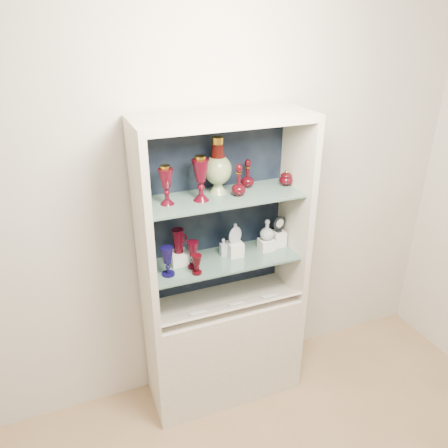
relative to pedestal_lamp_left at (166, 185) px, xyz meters
name	(u,v)px	position (x,y,z in m)	size (l,w,h in m)	color
wall_back	(211,195)	(0.33, 0.20, -0.18)	(3.50, 0.02, 2.80)	beige
cabinet_base	(224,346)	(0.33, -0.02, -1.21)	(1.00, 0.40, 0.75)	beige
cabinet_back_panel	(213,208)	(0.33, 0.17, -0.26)	(0.98, 0.02, 1.15)	black
cabinet_side_left	(143,234)	(-0.15, -0.02, -0.26)	(0.04, 0.40, 1.15)	beige
cabinet_side_right	(295,208)	(0.81, -0.02, -0.26)	(0.04, 0.40, 1.15)	beige
cabinet_top_cap	(224,119)	(0.33, -0.02, 0.34)	(1.00, 0.40, 0.04)	beige
shelf_lower	(223,260)	(0.33, 0.00, -0.54)	(0.92, 0.34, 0.01)	slate
shelf_upper	(223,197)	(0.33, 0.00, -0.12)	(0.92, 0.34, 0.01)	slate
label_ledge	(230,306)	(0.33, -0.13, -0.80)	(0.92, 0.18, 0.01)	beige
label_card_0	(197,312)	(0.11, -0.13, -0.79)	(0.10, 0.07, 0.00)	white
label_card_1	(236,303)	(0.36, -0.13, -0.79)	(0.10, 0.07, 0.00)	white
label_card_2	(268,295)	(0.59, -0.13, -0.79)	(0.10, 0.07, 0.00)	white
pedestal_lamp_left	(166,185)	(0.00, 0.00, 0.00)	(0.09, 0.09, 0.22)	#460613
pedestal_lamp_right	(201,179)	(0.19, -0.02, 0.02)	(0.10, 0.10, 0.26)	#460613
enamel_urn	(218,166)	(0.32, 0.06, 0.06)	(0.16, 0.16, 0.33)	#104420
ruby_decanter_a	(239,178)	(0.42, -0.03, 0.00)	(0.08, 0.08, 0.21)	#43080F
ruby_decanter_b	(248,172)	(0.52, 0.08, -0.02)	(0.08, 0.08, 0.19)	#43080F
lidded_bowl	(286,178)	(0.75, 0.02, -0.06)	(0.09, 0.09, 0.10)	#43080F
cobalt_goblet	(168,261)	(-0.03, -0.06, -0.44)	(0.08, 0.08, 0.18)	#100B44
ruby_goblet_tall	(193,255)	(0.13, -0.03, -0.45)	(0.07, 0.07, 0.17)	#460613
ruby_goblet_small	(197,264)	(0.13, -0.11, -0.47)	(0.06, 0.06, 0.12)	#43080F
riser_ruby_pitcher	(179,258)	(0.06, 0.04, -0.49)	(0.10, 0.10, 0.08)	silver
ruby_pitcher	(178,241)	(0.06, 0.04, -0.38)	(0.11, 0.07, 0.15)	#460613
clear_square_bottle	(223,247)	(0.35, 0.04, -0.47)	(0.04, 0.04, 0.12)	#A3AFBE
riser_flat_flask	(235,249)	(0.42, 0.01, -0.49)	(0.09, 0.09, 0.09)	silver
flat_flask	(235,233)	(0.42, 0.01, -0.37)	(0.09, 0.04, 0.13)	#ABB3C1
riser_clear_round_decanter	(266,244)	(0.63, 0.01, -0.50)	(0.09, 0.09, 0.07)	silver
clear_round_decanter	(267,230)	(0.63, 0.01, -0.39)	(0.09, 0.09, 0.13)	#A3AFBE
riser_cameo_medallion	(278,238)	(0.73, 0.03, -0.48)	(0.08, 0.08, 0.10)	silver
cameo_medallion	(279,224)	(0.73, 0.03, -0.37)	(0.10, 0.04, 0.11)	black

